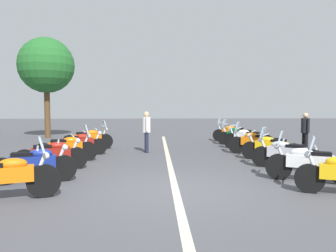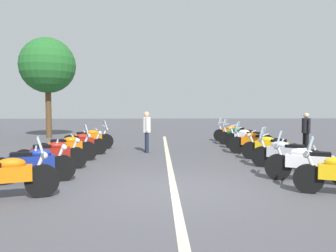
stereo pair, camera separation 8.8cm
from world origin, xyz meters
TOP-DOWN VIEW (x-y plane):
  - ground_plane at (0.00, 0.00)m, footprint 80.00×80.00m
  - lane_centre_stripe at (3.62, 0.00)m, footprint 17.37×0.16m
  - motorcycle_left_row_0 at (-0.70, 3.32)m, footprint 0.93×2.05m
  - motorcycle_left_row_1 at (0.76, 3.31)m, footprint 0.80×1.96m
  - motorcycle_left_row_2 at (2.27, 3.37)m, footprint 0.90×1.95m
  - motorcycle_left_row_3 at (3.69, 3.34)m, footprint 0.86×1.97m
  - motorcycle_left_row_4 at (5.05, 3.29)m, footprint 0.88×2.08m
  - motorcycle_left_row_5 at (6.64, 3.24)m, footprint 0.92×2.01m
  - motorcycle_right_row_1 at (0.64, -3.24)m, footprint 1.03×1.93m
  - motorcycle_right_row_2 at (2.23, -3.32)m, footprint 1.21×1.79m
  - motorcycle_right_row_3 at (3.72, -3.42)m, footprint 1.07×1.85m
  - motorcycle_right_row_4 at (5.05, -3.30)m, footprint 1.09×1.97m
  - motorcycle_right_row_5 at (6.46, -3.40)m, footprint 1.38×1.83m
  - motorcycle_right_row_6 at (7.95, -3.38)m, footprint 1.09×1.88m
  - motorcycle_right_row_7 at (9.33, -3.48)m, footprint 1.09×2.03m
  - traffic_cone_0 at (3.20, -4.50)m, footprint 0.36×0.36m
  - bystander_0 at (5.70, 0.80)m, footprint 0.53×0.32m
  - bystander_1 at (5.52, -5.41)m, footprint 0.53×0.32m
  - roadside_tree_0 at (11.86, 6.64)m, footprint 3.12×3.12m

SIDE VIEW (x-z plane):
  - ground_plane at x=0.00m, z-range 0.00..0.00m
  - lane_centre_stripe at x=3.62m, z-range 0.00..0.01m
  - traffic_cone_0 at x=3.20m, z-range -0.02..0.60m
  - motorcycle_right_row_3 at x=3.72m, z-range -0.05..0.94m
  - motorcycle_left_row_4 at x=5.05m, z-range -0.04..0.94m
  - motorcycle_left_row_2 at x=2.27m, z-range -0.04..0.95m
  - motorcycle_left_row_1 at x=0.76m, z-range -0.04..0.95m
  - motorcycle_right_row_6 at x=7.95m, z-range -0.14..1.06m
  - motorcycle_right_row_2 at x=2.23m, z-range -0.14..1.06m
  - motorcycle_right_row_5 at x=6.46m, z-range -0.04..0.97m
  - motorcycle_right_row_7 at x=9.33m, z-range -0.14..1.07m
  - motorcycle_right_row_1 at x=0.64m, z-range -0.14..1.07m
  - motorcycle_left_row_3 at x=3.69m, z-range -0.14..1.07m
  - motorcycle_left_row_5 at x=6.64m, z-range -0.14..1.07m
  - motorcycle_right_row_4 at x=5.05m, z-range -0.14..1.08m
  - motorcycle_left_row_0 at x=-0.70m, z-range -0.14..1.08m
  - bystander_1 at x=5.52m, z-range 0.13..1.68m
  - bystander_0 at x=5.70m, z-range 0.13..1.74m
  - roadside_tree_0 at x=11.86m, z-range 1.25..6.94m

